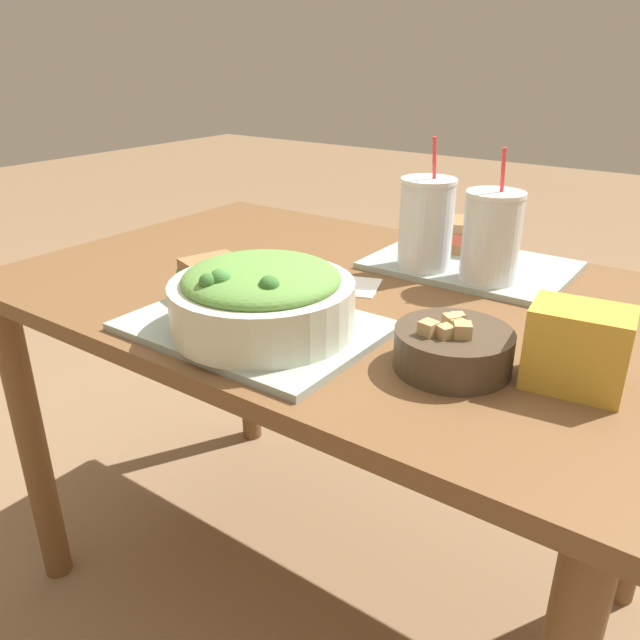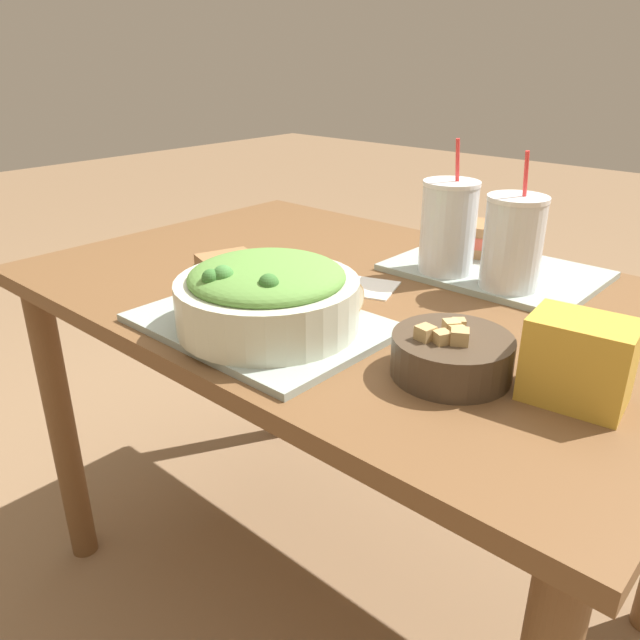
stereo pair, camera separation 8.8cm
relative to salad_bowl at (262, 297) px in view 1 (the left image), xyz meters
name	(u,v)px [view 1 (the left image)]	position (x,y,z in m)	size (l,w,h in m)	color
ground_plane	(332,582)	(-0.04, 0.25, -0.81)	(12.00, 12.00, 0.00)	#846647
dining_table	(335,337)	(-0.04, 0.25, -0.17)	(1.23, 0.82, 0.74)	brown
tray_near	(254,326)	(-0.03, 0.01, -0.06)	(0.38, 0.28, 0.01)	#99A89E
tray_far	(471,265)	(0.13, 0.49, -0.06)	(0.38, 0.28, 0.01)	#99A89E
salad_bowl	(262,297)	(0.00, 0.00, 0.00)	(0.28, 0.28, 0.12)	beige
soup_bowl	(453,347)	(0.28, 0.07, -0.03)	(0.16, 0.16, 0.08)	#473828
sandwich_near	(219,280)	(-0.14, 0.06, -0.02)	(0.15, 0.13, 0.06)	olive
baguette_near	(315,291)	(0.02, 0.11, -0.02)	(0.13, 0.06, 0.06)	tan
sandwich_far	(454,234)	(0.06, 0.56, -0.02)	(0.15, 0.13, 0.06)	olive
drink_cup_dark	(426,227)	(0.06, 0.41, 0.03)	(0.11, 0.11, 0.25)	silver
drink_cup_red	(491,240)	(0.19, 0.41, 0.02)	(0.11, 0.11, 0.24)	silver
chip_bag	(577,348)	(0.43, 0.12, -0.01)	(0.13, 0.10, 0.11)	gold
napkin_folded	(339,285)	(-0.03, 0.25, -0.06)	(0.17, 0.14, 0.00)	white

